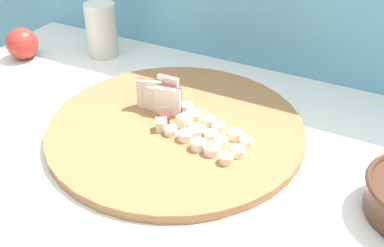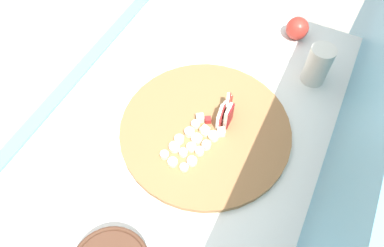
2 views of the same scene
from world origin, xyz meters
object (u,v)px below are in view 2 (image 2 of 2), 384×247
at_px(cutting_board, 206,128).
at_px(whole_apple, 297,28).
at_px(apple_wedge_fan, 226,112).
at_px(apple_dice_pile, 211,125).
at_px(banana_slice_rows, 191,145).
at_px(small_jar, 318,65).

height_order(cutting_board, whole_apple, whole_apple).
distance_m(apple_wedge_fan, apple_dice_pile, 0.05).
bearing_deg(banana_slice_rows, cutting_board, 172.00).
distance_m(cutting_board, apple_wedge_fan, 0.07).
bearing_deg(apple_wedge_fan, banana_slice_rows, -20.55).
xyz_separation_m(cutting_board, whole_apple, (-0.45, 0.11, 0.03)).
bearing_deg(apple_dice_pile, apple_wedge_fan, 151.81).
distance_m(apple_dice_pile, whole_apple, 0.46).
bearing_deg(whole_apple, apple_dice_pile, -12.25).
xyz_separation_m(apple_wedge_fan, whole_apple, (-0.41, 0.07, -0.01)).
bearing_deg(apple_wedge_fan, whole_apple, 169.59).
bearing_deg(banana_slice_rows, apple_wedge_fan, 159.45).
height_order(apple_dice_pile, banana_slice_rows, apple_dice_pile).
relative_size(cutting_board, apple_dice_pile, 4.78).
height_order(cutting_board, apple_dice_pile, apple_dice_pile).
relative_size(cutting_board, whole_apple, 6.39).
xyz_separation_m(cutting_board, apple_wedge_fan, (-0.05, 0.03, 0.04)).
distance_m(banana_slice_rows, small_jar, 0.44).
bearing_deg(small_jar, whole_apple, -146.65).
relative_size(cutting_board, small_jar, 3.74).
distance_m(cutting_board, banana_slice_rows, 0.08).
bearing_deg(whole_apple, cutting_board, -13.57).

